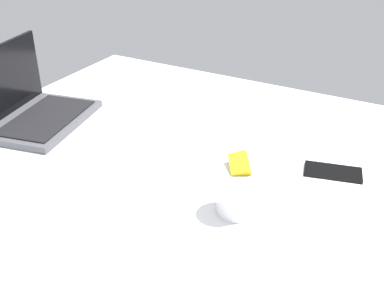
# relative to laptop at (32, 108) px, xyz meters

# --- Properties ---
(bed_mattress) EXTENTS (1.80, 1.40, 0.18)m
(bed_mattress) POSITION_rel_laptop_xyz_m (-0.27, -0.53, -0.13)
(bed_mattress) COLOR white
(bed_mattress) RESTS_ON ground
(laptop) EXTENTS (0.37, 0.29, 0.23)m
(laptop) POSITION_rel_laptop_xyz_m (0.00, 0.00, 0.00)
(laptop) COLOR #4C4C51
(laptop) RESTS_ON bed_mattress
(snack_cup) EXTENTS (0.09, 0.09, 0.14)m
(snack_cup) POSITION_rel_laptop_xyz_m (-0.11, -0.72, 0.02)
(snack_cup) COLOR silver
(snack_cup) RESTS_ON bed_mattress
(cell_phone) EXTENTS (0.10, 0.15, 0.01)m
(cell_phone) POSITION_rel_laptop_xyz_m (0.14, -0.87, -0.04)
(cell_phone) COLOR black
(cell_phone) RESTS_ON bed_mattress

